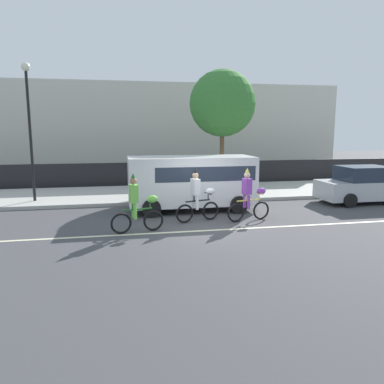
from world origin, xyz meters
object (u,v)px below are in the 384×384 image
parade_cyclist_lime (138,206)px  parade_cyclist_zebra (198,198)px  parked_van_white (193,179)px  parked_car_silver (364,185)px  street_lamp_post (29,112)px  parade_cyclist_purple (249,198)px

parade_cyclist_lime → parade_cyclist_zebra: same height
parked_van_white → parked_car_silver: parked_van_white is taller
parade_cyclist_lime → street_lamp_post: bearing=127.5°
parked_car_silver → street_lamp_post: size_ratio=0.70×
parade_cyclist_lime → parade_cyclist_zebra: size_ratio=1.00×
parade_cyclist_purple → parked_van_white: size_ratio=0.38×
parade_cyclist_zebra → parade_cyclist_lime: bearing=-154.6°
parade_cyclist_zebra → parked_van_white: bearing=84.3°
parade_cyclist_lime → parked_van_white: bearing=51.2°
parade_cyclist_lime → parked_car_silver: parade_cyclist_lime is taller
street_lamp_post → parade_cyclist_zebra: bearing=-34.9°
street_lamp_post → parade_cyclist_purple: bearing=-29.9°
parade_cyclist_purple → street_lamp_post: (-8.23, 4.73, 3.15)m
street_lamp_post → parade_cyclist_lime: bearing=-52.5°
parade_cyclist_purple → parked_car_silver: size_ratio=0.47×
parade_cyclist_lime → street_lamp_post: (-4.22, 5.51, 3.15)m
parade_cyclist_zebra → parked_van_white: size_ratio=0.38×
parade_cyclist_lime → parade_cyclist_purple: (4.00, 0.77, 0.00)m
parked_van_white → street_lamp_post: (-6.60, 2.55, 2.71)m
parade_cyclist_zebra → parked_car_silver: size_ratio=0.47×
parade_cyclist_zebra → street_lamp_post: 8.42m
parade_cyclist_lime → parked_van_white: (2.38, 2.96, 0.44)m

